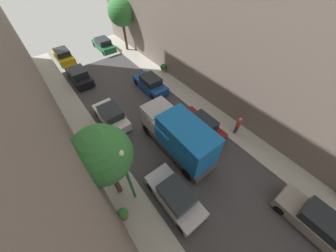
# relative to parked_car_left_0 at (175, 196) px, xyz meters

# --- Properties ---
(ground) EXTENTS (32.00, 32.00, 0.00)m
(ground) POSITION_rel_parked_car_left_0_xyz_m (2.70, 3.90, -0.72)
(ground) COLOR #423F42
(sidewalk_left) EXTENTS (2.00, 44.00, 0.15)m
(sidewalk_left) POSITION_rel_parked_car_left_0_xyz_m (-2.30, 3.90, -0.64)
(sidewalk_left) COLOR #B7B2A8
(sidewalk_left) RESTS_ON ground
(sidewalk_right) EXTENTS (2.00, 44.00, 0.15)m
(sidewalk_right) POSITION_rel_parked_car_left_0_xyz_m (7.70, 3.90, -0.64)
(sidewalk_right) COLOR #B7B2A8
(sidewalk_right) RESTS_ON ground
(parked_car_left_0) EXTENTS (1.78, 4.20, 1.57)m
(parked_car_left_0) POSITION_rel_parked_car_left_0_xyz_m (0.00, 0.00, 0.00)
(parked_car_left_0) COLOR silver
(parked_car_left_0) RESTS_ON ground
(parked_car_left_1) EXTENTS (1.78, 4.20, 1.57)m
(parked_car_left_1) POSITION_rel_parked_car_left_0_xyz_m (0.00, 8.82, 0.00)
(parked_car_left_1) COLOR white
(parked_car_left_1) RESTS_ON ground
(parked_car_left_2) EXTENTS (1.78, 4.20, 1.57)m
(parked_car_left_2) POSITION_rel_parked_car_left_0_xyz_m (0.00, 16.71, 0.00)
(parked_car_left_2) COLOR black
(parked_car_left_2) RESTS_ON ground
(parked_car_left_3) EXTENTS (1.78, 4.20, 1.57)m
(parked_car_left_3) POSITION_rel_parked_car_left_0_xyz_m (0.00, 22.38, 0.00)
(parked_car_left_3) COLOR gold
(parked_car_left_3) RESTS_ON ground
(parked_car_right_1) EXTENTS (1.78, 4.20, 1.57)m
(parked_car_right_1) POSITION_rel_parked_car_left_0_xyz_m (5.40, -6.03, 0.00)
(parked_car_right_1) COLOR gray
(parked_car_right_1) RESTS_ON ground
(parked_car_right_2) EXTENTS (1.78, 4.20, 1.57)m
(parked_car_right_2) POSITION_rel_parked_car_left_0_xyz_m (5.40, 3.14, 0.00)
(parked_car_right_2) COLOR maroon
(parked_car_right_2) RESTS_ON ground
(parked_car_right_3) EXTENTS (1.78, 4.20, 1.57)m
(parked_car_right_3) POSITION_rel_parked_car_left_0_xyz_m (5.40, 10.65, 0.00)
(parked_car_right_3) COLOR #194799
(parked_car_right_3) RESTS_ON ground
(parked_car_right_4) EXTENTS (1.78, 4.20, 1.57)m
(parked_car_right_4) POSITION_rel_parked_car_left_0_xyz_m (5.40, 22.20, 0.00)
(parked_car_right_4) COLOR #1E6638
(parked_car_right_4) RESTS_ON ground
(delivery_truck) EXTENTS (2.26, 6.60, 3.38)m
(delivery_truck) POSITION_rel_parked_car_left_0_xyz_m (2.70, 2.92, 1.07)
(delivery_truck) COLOR #4C4C51
(delivery_truck) RESTS_ON ground
(pedestrian) EXTENTS (0.40, 0.36, 1.72)m
(pedestrian) POSITION_rel_parked_car_left_0_xyz_m (7.58, 1.19, 0.35)
(pedestrian) COLOR #2D334C
(pedestrian) RESTS_ON sidewalk_right
(street_tree_0) EXTENTS (3.03, 3.03, 5.91)m
(street_tree_0) POSITION_rel_parked_car_left_0_xyz_m (-2.50, 2.69, 3.79)
(street_tree_0) COLOR brown
(street_tree_0) RESTS_ON sidewalk_left
(street_tree_1) EXTENTS (3.16, 3.16, 6.17)m
(street_tree_1) POSITION_rel_parked_car_left_0_xyz_m (7.84, 20.06, 3.98)
(street_tree_1) COLOR brown
(street_tree_1) RESTS_ON sidewalk_right
(potted_plant_0) EXTENTS (0.74, 0.74, 0.97)m
(potted_plant_0) POSITION_rel_parked_car_left_0_xyz_m (8.43, 12.43, -0.04)
(potted_plant_0) COLOR #B2A899
(potted_plant_0) RESTS_ON sidewalk_right
(potted_plant_5) EXTENTS (0.62, 0.62, 0.89)m
(potted_plant_5) POSITION_rel_parked_car_left_0_xyz_m (-3.04, 1.12, -0.10)
(potted_plant_5) COLOR brown
(potted_plant_5) RESTS_ON sidewalk_left
(lamp_post) EXTENTS (0.44, 0.44, 5.32)m
(lamp_post) POSITION_rel_parked_car_left_0_xyz_m (-1.90, 1.75, 2.95)
(lamp_post) COLOR #26723F
(lamp_post) RESTS_ON sidewalk_left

